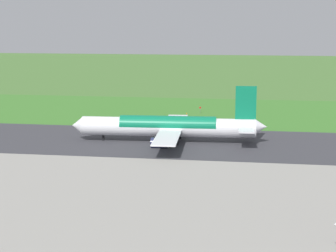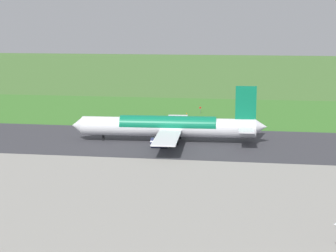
% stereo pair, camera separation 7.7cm
% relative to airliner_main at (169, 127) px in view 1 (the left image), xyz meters
% --- Properties ---
extents(ground_plane, '(800.00, 800.00, 0.00)m').
position_rel_airliner_main_xyz_m(ground_plane, '(-0.25, 0.02, -4.35)').
color(ground_plane, '#477233').
extents(runway_asphalt, '(600.00, 39.67, 0.06)m').
position_rel_airliner_main_xyz_m(runway_asphalt, '(-0.25, 0.02, -4.32)').
color(runway_asphalt, '#38383D').
rests_on(runway_asphalt, ground).
extents(apron_concrete, '(440.00, 110.00, 0.05)m').
position_rel_airliner_main_xyz_m(apron_concrete, '(-0.25, 74.57, -4.33)').
color(apron_concrete, gray).
rests_on(apron_concrete, ground).
extents(grass_verge_foreground, '(600.00, 80.00, 0.04)m').
position_rel_airliner_main_xyz_m(grass_verge_foreground, '(-0.25, -48.76, -4.33)').
color(grass_verge_foreground, '#3C782B').
rests_on(grass_verge_foreground, ground).
extents(airliner_main, '(54.12, 44.24, 15.88)m').
position_rel_airliner_main_xyz_m(airliner_main, '(0.00, 0.00, 0.00)').
color(airliner_main, white).
rests_on(airliner_main, ground).
extents(no_stopping_sign, '(0.60, 0.10, 2.36)m').
position_rel_airliner_main_xyz_m(no_stopping_sign, '(-3.82, -49.99, -2.94)').
color(no_stopping_sign, slate).
rests_on(no_stopping_sign, ground).
extents(traffic_cone_orange, '(0.40, 0.40, 0.55)m').
position_rel_airliner_main_xyz_m(traffic_cone_orange, '(0.80, -47.33, -4.08)').
color(traffic_cone_orange, orange).
rests_on(traffic_cone_orange, ground).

